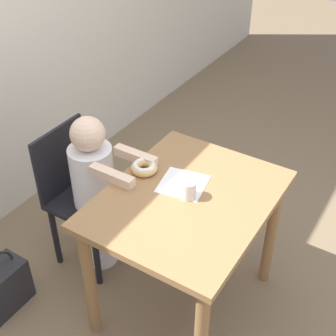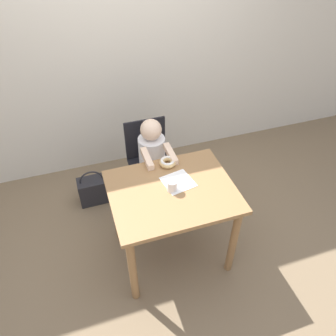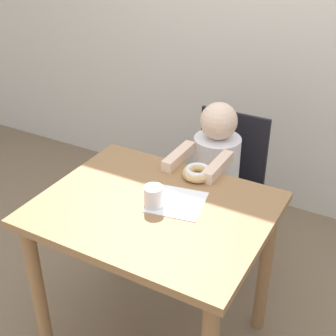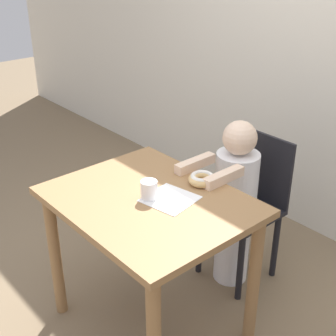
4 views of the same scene
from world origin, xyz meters
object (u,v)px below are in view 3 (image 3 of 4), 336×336
child_figure (214,190)px  cup (152,197)px  donut (198,172)px  handbag (148,198)px  chair (222,190)px

child_figure → cup: bearing=-91.6°
donut → cup: bearing=-102.0°
child_figure → cup: child_figure is taller
child_figure → handbag: size_ratio=2.55×
chair → cup: bearing=-91.4°
chair → child_figure: child_figure is taller
chair → cup: (-0.02, -0.70, 0.35)m
handbag → donut: bearing=-42.1°
child_figure → donut: size_ratio=7.44×
child_figure → donut: child_figure is taller
chair → cup: chair is taller
child_figure → handbag: child_figure is taller
chair → donut: (0.04, -0.42, 0.34)m
handbag → cup: (0.54, -0.83, 0.66)m
chair → donut: bearing=-84.1°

